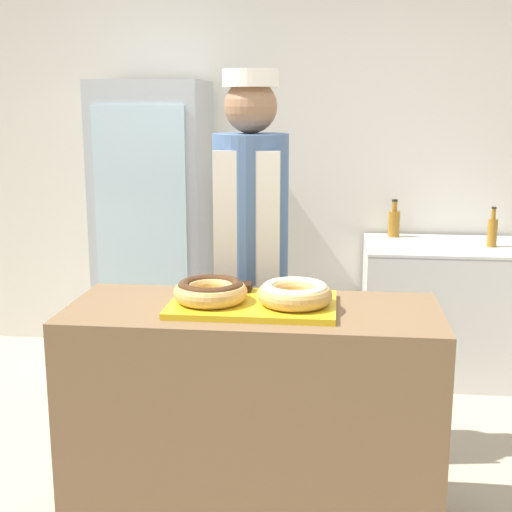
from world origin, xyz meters
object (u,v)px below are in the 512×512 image
object	(u,v)px
donut_light_glaze	(295,293)
beverage_fridge	(155,227)
baker_person	(251,255)
donut_chocolate_glaze	(211,290)
bottle_amber_b	(394,222)
brownie_back_right	(273,288)
chest_freezer	(440,309)
serving_tray	(253,305)
brownie_back_left	(242,287)
bottle_amber	(492,231)

from	to	relation	value
donut_light_glaze	beverage_fridge	xyz separation A→B (m)	(-0.99, 1.75, -0.07)
baker_person	donut_chocolate_glaze	bearing A→B (deg)	-97.56
bottle_amber_b	brownie_back_right	bearing A→B (deg)	-108.67
donut_light_glaze	donut_chocolate_glaze	bearing A→B (deg)	180.00
baker_person	chest_freezer	size ratio (longest dim) A/B	1.93
baker_person	serving_tray	bearing A→B (deg)	-82.21
brownie_back_right	bottle_amber_b	size ratio (longest dim) A/B	0.32
brownie_back_left	bottle_amber_b	xyz separation A→B (m)	(0.74, 1.81, -0.02)
donut_light_glaze	bottle_amber	size ratio (longest dim) A/B	1.18
serving_tray	bottle_amber	bearing A→B (deg)	54.10
brownie_back_left	beverage_fridge	world-z (taller)	beverage_fridge
chest_freezer	brownie_back_left	bearing A→B (deg)	-122.88
brownie_back_left	donut_chocolate_glaze	bearing A→B (deg)	-119.53
donut_chocolate_glaze	bottle_amber	size ratio (longest dim) A/B	1.18
donut_chocolate_glaze	beverage_fridge	xyz separation A→B (m)	(-0.67, 1.75, -0.07)
brownie_back_right	baker_person	world-z (taller)	baker_person
beverage_fridge	chest_freezer	bearing A→B (deg)	0.21
chest_freezer	bottle_amber	size ratio (longest dim) A/B	3.91
donut_chocolate_glaze	brownie_back_left	world-z (taller)	donut_chocolate_glaze
bottle_amber	brownie_back_right	bearing A→B (deg)	-127.04
donut_chocolate_glaze	beverage_fridge	bearing A→B (deg)	110.97
donut_light_glaze	brownie_back_right	xyz separation A→B (m)	(-0.10, 0.17, -0.03)
serving_tray	beverage_fridge	xyz separation A→B (m)	(-0.83, 1.73, -0.01)
donut_chocolate_glaze	donut_light_glaze	world-z (taller)	same
brownie_back_left	brownie_back_right	world-z (taller)	same
donut_light_glaze	baker_person	distance (m)	0.65
brownie_back_right	donut_chocolate_glaze	bearing A→B (deg)	-142.21
brownie_back_right	beverage_fridge	size ratio (longest dim) A/B	0.04
serving_tray	brownie_back_right	world-z (taller)	brownie_back_right
brownie_back_right	serving_tray	bearing A→B (deg)	-112.30
brownie_back_right	chest_freezer	world-z (taller)	brownie_back_right
serving_tray	donut_light_glaze	world-z (taller)	donut_light_glaze
brownie_back_left	bottle_amber	bearing A→B (deg)	50.13
serving_tray	baker_person	bearing A→B (deg)	97.79
bottle_amber	brownie_back_left	bearing A→B (deg)	-129.87
serving_tray	brownie_back_right	size ratio (longest dim) A/B	8.27
serving_tray	bottle_amber_b	distance (m)	2.08
donut_light_glaze	chest_freezer	bearing A→B (deg)	65.49
serving_tray	donut_chocolate_glaze	size ratio (longest dim) A/B	2.23
serving_tray	donut_chocolate_glaze	xyz separation A→B (m)	(-0.16, -0.02, 0.06)
donut_chocolate_glaze	bottle_amber_b	xyz separation A→B (m)	(0.83, 1.98, -0.05)
beverage_fridge	chest_freezer	distance (m)	1.85
donut_chocolate_glaze	beverage_fridge	world-z (taller)	beverage_fridge
donut_light_glaze	bottle_amber_b	distance (m)	2.05
bottle_amber_b	donut_light_glaze	bearing A→B (deg)	-104.53
donut_light_glaze	baker_person	world-z (taller)	baker_person
chest_freezer	bottle_amber	world-z (taller)	bottle_amber
bottle_amber	serving_tray	bearing A→B (deg)	-125.90
brownie_back_left	bottle_amber_b	distance (m)	1.96
beverage_fridge	bottle_amber_b	world-z (taller)	beverage_fridge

